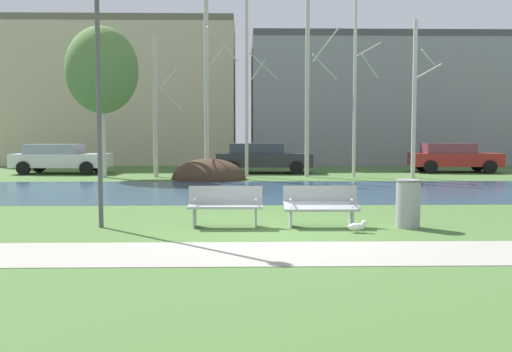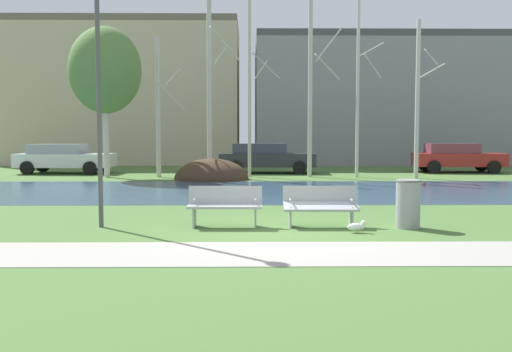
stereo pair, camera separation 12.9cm
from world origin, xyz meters
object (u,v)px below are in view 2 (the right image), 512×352
at_px(trash_bin, 408,203).
at_px(parked_hatch_third_red, 457,157).
at_px(parked_van_nearest_white, 64,158).
at_px(parked_sedan_second_dark, 266,157).
at_px(bench_right, 320,205).
at_px(streetlamp, 98,58).
at_px(seagull, 357,226).
at_px(bench_left, 225,205).

bearing_deg(trash_bin, parked_hatch_third_red, 67.53).
bearing_deg(parked_van_nearest_white, parked_sedan_second_dark, 1.16).
xyz_separation_m(bench_right, parked_sedan_second_dark, (-0.71, 16.27, 0.30)).
bearing_deg(parked_van_nearest_white, bench_right, -56.88).
height_order(streetlamp, parked_van_nearest_white, streetlamp).
bearing_deg(seagull, parked_van_nearest_white, 123.44).
xyz_separation_m(bench_right, seagull, (0.65, -0.79, -0.34)).
relative_size(bench_left, parked_sedan_second_dark, 0.34).
bearing_deg(parked_sedan_second_dark, trash_bin, -81.22).
height_order(bench_right, trash_bin, trash_bin).
distance_m(bench_left, trash_bin, 3.90).
relative_size(bench_left, parked_hatch_third_red, 0.37).
bearing_deg(trash_bin, bench_right, 173.91).
xyz_separation_m(bench_left, parked_van_nearest_white, (-8.43, 16.07, 0.29)).
bearing_deg(seagull, parked_hatch_third_red, 64.91).
relative_size(seagull, streetlamp, 0.08).
distance_m(bench_right, parked_sedan_second_dark, 16.29).
height_order(bench_right, parked_sedan_second_dark, parked_sedan_second_dark).
xyz_separation_m(parked_van_nearest_white, parked_sedan_second_dark, (9.78, 0.20, 0.01)).
distance_m(trash_bin, parked_van_nearest_white, 20.41).
height_order(trash_bin, parked_hatch_third_red, parked_hatch_third_red).
xyz_separation_m(bench_right, streetlamp, (-4.72, 0.00, 3.13)).
bearing_deg(parked_sedan_second_dark, streetlamp, -103.85).
xyz_separation_m(bench_right, parked_van_nearest_white, (-10.49, 16.07, 0.29)).
bearing_deg(bench_right, parked_van_nearest_white, 123.12).
xyz_separation_m(streetlamp, parked_sedan_second_dark, (4.01, 16.27, -2.83)).
height_order(trash_bin, streetlamp, streetlamp).
bearing_deg(streetlamp, bench_right, -0.02).
bearing_deg(bench_right, trash_bin, -6.09).
bearing_deg(parked_hatch_third_red, parked_van_nearest_white, -178.58).
height_order(parked_van_nearest_white, parked_sedan_second_dark, parked_sedan_second_dark).
xyz_separation_m(bench_left, trash_bin, (3.90, -0.20, 0.06)).
bearing_deg(parked_hatch_third_red, bench_right, -117.91).
bearing_deg(streetlamp, bench_left, -0.04).
bearing_deg(parked_hatch_third_red, trash_bin, -112.47).
bearing_deg(seagull, streetlamp, 171.62).
height_order(bench_right, parked_hatch_third_red, parked_hatch_third_red).
height_order(streetlamp, parked_sedan_second_dark, streetlamp).
bearing_deg(parked_van_nearest_white, streetlamp, -70.25).
bearing_deg(streetlamp, trash_bin, -1.73).
distance_m(bench_right, trash_bin, 1.85).
distance_m(bench_right, parked_hatch_third_red, 18.73).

